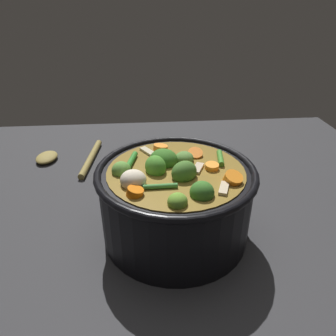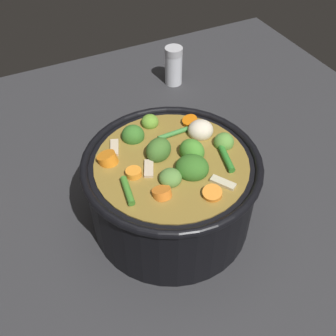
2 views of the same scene
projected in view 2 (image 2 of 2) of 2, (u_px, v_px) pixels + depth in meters
name	position (u px, v px, depth m)	size (l,w,h in m)	color
ground_plane	(171.00, 218.00, 0.66)	(1.10, 1.10, 0.00)	#2D2D30
cooking_pot	(171.00, 189.00, 0.61)	(0.26, 0.26, 0.15)	black
salt_shaker	(174.00, 66.00, 0.91)	(0.04, 0.04, 0.09)	silver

